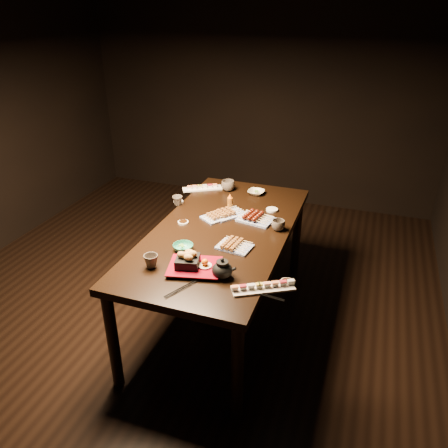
% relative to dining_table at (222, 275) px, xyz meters
% --- Properties ---
extents(ground, '(5.00, 5.00, 0.00)m').
position_rel_dining_table_xyz_m(ground, '(-0.38, -0.18, -0.38)').
color(ground, black).
rests_on(ground, ground).
extents(dining_table, '(1.38, 1.98, 0.75)m').
position_rel_dining_table_xyz_m(dining_table, '(0.00, 0.00, 0.00)').
color(dining_table, black).
rests_on(dining_table, ground).
extents(sushi_platter_near, '(0.35, 0.26, 0.04)m').
position_rel_dining_table_xyz_m(sushi_platter_near, '(0.45, -0.58, 0.40)').
color(sushi_platter_near, white).
rests_on(sushi_platter_near, dining_table).
extents(sushi_platter_far, '(0.33, 0.25, 0.04)m').
position_rel_dining_table_xyz_m(sushi_platter_far, '(-0.40, 0.63, 0.40)').
color(sushi_platter_far, white).
rests_on(sushi_platter_far, dining_table).
extents(yakitori_plate_center, '(0.28, 0.29, 0.06)m').
position_rel_dining_table_xyz_m(yakitori_plate_center, '(-0.03, 0.24, 0.40)').
color(yakitori_plate_center, '#828EB6').
rests_on(yakitori_plate_center, dining_table).
extents(yakitori_plate_right, '(0.23, 0.19, 0.05)m').
position_rel_dining_table_xyz_m(yakitori_plate_right, '(0.16, -0.21, 0.40)').
color(yakitori_plate_right, '#828EB6').
rests_on(yakitori_plate_right, dining_table).
extents(yakitori_plate_left, '(0.24, 0.26, 0.05)m').
position_rel_dining_table_xyz_m(yakitori_plate_left, '(-0.09, 0.16, 0.40)').
color(yakitori_plate_left, '#828EB6').
rests_on(yakitori_plate_left, dining_table).
extents(tsukune_plate, '(0.28, 0.22, 0.06)m').
position_rel_dining_table_xyz_m(tsukune_plate, '(0.18, 0.22, 0.41)').
color(tsukune_plate, '#828EB6').
rests_on(tsukune_plate, dining_table).
extents(edamame_bowl_green, '(0.14, 0.14, 0.04)m').
position_rel_dining_table_xyz_m(edamame_bowl_green, '(-0.14, -0.34, 0.40)').
color(edamame_bowl_green, '#309575').
rests_on(edamame_bowl_green, dining_table).
extents(edamame_bowl_cream, '(0.14, 0.14, 0.03)m').
position_rel_dining_table_xyz_m(edamame_bowl_cream, '(0.06, 0.68, 0.39)').
color(edamame_bowl_cream, beige).
rests_on(edamame_bowl_cream, dining_table).
extents(tempura_tray, '(0.35, 0.31, 0.11)m').
position_rel_dining_table_xyz_m(tempura_tray, '(0.02, -0.52, 0.43)').
color(tempura_tray, black).
rests_on(tempura_tray, dining_table).
extents(teacup_near_left, '(0.10, 0.10, 0.08)m').
position_rel_dining_table_xyz_m(teacup_near_left, '(-0.23, -0.58, 0.41)').
color(teacup_near_left, '#4D443B').
rests_on(teacup_near_left, dining_table).
extents(teacup_mid_right, '(0.10, 0.10, 0.07)m').
position_rel_dining_table_xyz_m(teacup_mid_right, '(0.37, 0.13, 0.41)').
color(teacup_mid_right, '#4D443B').
rests_on(teacup_mid_right, dining_table).
extents(teacup_far_left, '(0.09, 0.09, 0.07)m').
position_rel_dining_table_xyz_m(teacup_far_left, '(-0.46, 0.27, 0.41)').
color(teacup_far_left, '#4D443B').
rests_on(teacup_far_left, dining_table).
extents(teacup_far_right, '(0.14, 0.14, 0.09)m').
position_rel_dining_table_xyz_m(teacup_far_right, '(-0.19, 0.68, 0.42)').
color(teacup_far_right, '#4D443B').
rests_on(teacup_far_right, dining_table).
extents(teapot, '(0.17, 0.17, 0.12)m').
position_rel_dining_table_xyz_m(teapot, '(0.20, -0.54, 0.43)').
color(teapot, black).
rests_on(teapot, dining_table).
extents(condiment_bottle, '(0.04, 0.04, 0.12)m').
position_rel_dining_table_xyz_m(condiment_bottle, '(-0.05, 0.34, 0.44)').
color(condiment_bottle, brown).
rests_on(condiment_bottle, dining_table).
extents(sauce_dish_west, '(0.10, 0.10, 0.01)m').
position_rel_dining_table_xyz_m(sauce_dish_west, '(-0.29, 0.00, 0.38)').
color(sauce_dish_west, white).
rests_on(sauce_dish_west, dining_table).
extents(sauce_dish_east, '(0.10, 0.10, 0.02)m').
position_rel_dining_table_xyz_m(sauce_dish_east, '(0.25, 0.41, 0.38)').
color(sauce_dish_east, white).
rests_on(sauce_dish_east, dining_table).
extents(sauce_dish_se, '(0.10, 0.10, 0.01)m').
position_rel_dining_table_xyz_m(sauce_dish_se, '(0.56, -0.48, 0.38)').
color(sauce_dish_se, white).
rests_on(sauce_dish_se, dining_table).
extents(sauce_dish_nw, '(0.11, 0.11, 0.01)m').
position_rel_dining_table_xyz_m(sauce_dish_nw, '(-0.47, 0.32, 0.38)').
color(sauce_dish_nw, white).
rests_on(sauce_dish_nw, dining_table).
extents(chopsticks_near, '(0.13, 0.23, 0.01)m').
position_rel_dining_table_xyz_m(chopsticks_near, '(0.03, -0.73, 0.38)').
color(chopsticks_near, black).
rests_on(chopsticks_near, dining_table).
extents(chopsticks_se, '(0.20, 0.04, 0.01)m').
position_rel_dining_table_xyz_m(chopsticks_se, '(0.48, -0.64, 0.38)').
color(chopsticks_se, black).
rests_on(chopsticks_se, dining_table).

